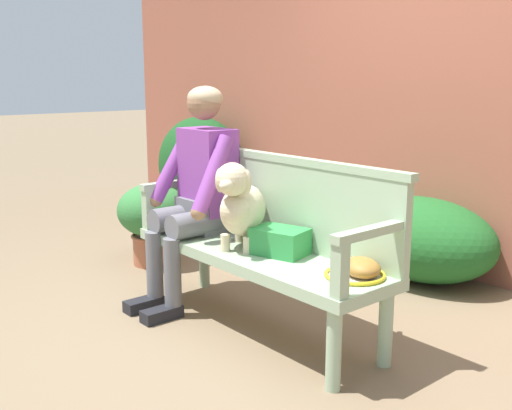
{
  "coord_description": "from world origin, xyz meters",
  "views": [
    {
      "loc": [
        2.44,
        -2.06,
        1.38
      ],
      "look_at": [
        0.0,
        0.0,
        0.7
      ],
      "focal_mm": 42.87,
      "sensor_mm": 36.0,
      "label": 1
    }
  ],
  "objects_px": {
    "garden_bench": "(256,261)",
    "potted_plant": "(153,217)",
    "dog_on_bench": "(240,205)",
    "baseball_glove": "(362,267)",
    "tennis_racket": "(356,273)",
    "sports_bag": "(280,241)",
    "person_seated": "(197,187)"
  },
  "relations": [
    {
      "from": "potted_plant",
      "to": "sports_bag",
      "type": "bearing_deg",
      "value": -5.17
    },
    {
      "from": "garden_bench",
      "to": "tennis_racket",
      "type": "bearing_deg",
      "value": 7.89
    },
    {
      "from": "dog_on_bench",
      "to": "tennis_racket",
      "type": "relative_size",
      "value": 0.87
    },
    {
      "from": "dog_on_bench",
      "to": "potted_plant",
      "type": "height_order",
      "value": "dog_on_bench"
    },
    {
      "from": "baseball_glove",
      "to": "garden_bench",
      "type": "bearing_deg",
      "value": -144.32
    },
    {
      "from": "tennis_racket",
      "to": "sports_bag",
      "type": "height_order",
      "value": "sports_bag"
    },
    {
      "from": "person_seated",
      "to": "tennis_racket",
      "type": "distance_m",
      "value": 1.2
    },
    {
      "from": "dog_on_bench",
      "to": "sports_bag",
      "type": "xyz_separation_m",
      "value": [
        0.21,
        0.1,
        -0.18
      ]
    },
    {
      "from": "garden_bench",
      "to": "tennis_racket",
      "type": "distance_m",
      "value": 0.64
    },
    {
      "from": "tennis_racket",
      "to": "sports_bag",
      "type": "distance_m",
      "value": 0.5
    },
    {
      "from": "sports_bag",
      "to": "potted_plant",
      "type": "bearing_deg",
      "value": 174.83
    },
    {
      "from": "person_seated",
      "to": "sports_bag",
      "type": "distance_m",
      "value": 0.71
    },
    {
      "from": "baseball_glove",
      "to": "tennis_racket",
      "type": "bearing_deg",
      "value": -147.28
    },
    {
      "from": "garden_bench",
      "to": "potted_plant",
      "type": "xyz_separation_m",
      "value": [
        -1.4,
        0.19,
        -0.03
      ]
    },
    {
      "from": "baseball_glove",
      "to": "potted_plant",
      "type": "xyz_separation_m",
      "value": [
        -2.07,
        0.1,
        -0.14
      ]
    },
    {
      "from": "garden_bench",
      "to": "dog_on_bench",
      "type": "bearing_deg",
      "value": -140.96
    },
    {
      "from": "garden_bench",
      "to": "dog_on_bench",
      "type": "distance_m",
      "value": 0.32
    },
    {
      "from": "person_seated",
      "to": "baseball_glove",
      "type": "relative_size",
      "value": 6.0
    },
    {
      "from": "dog_on_bench",
      "to": "baseball_glove",
      "type": "height_order",
      "value": "dog_on_bench"
    },
    {
      "from": "sports_bag",
      "to": "person_seated",
      "type": "bearing_deg",
      "value": -175.22
    },
    {
      "from": "dog_on_bench",
      "to": "potted_plant",
      "type": "distance_m",
      "value": 1.4
    },
    {
      "from": "sports_bag",
      "to": "tennis_racket",
      "type": "bearing_deg",
      "value": 4.8
    },
    {
      "from": "tennis_racket",
      "to": "baseball_glove",
      "type": "relative_size",
      "value": 2.56
    },
    {
      "from": "garden_bench",
      "to": "baseball_glove",
      "type": "distance_m",
      "value": 0.68
    },
    {
      "from": "tennis_racket",
      "to": "baseball_glove",
      "type": "bearing_deg",
      "value": 4.77
    },
    {
      "from": "dog_on_bench",
      "to": "sports_bag",
      "type": "distance_m",
      "value": 0.29
    },
    {
      "from": "dog_on_bench",
      "to": "baseball_glove",
      "type": "xyz_separation_m",
      "value": [
        0.73,
        0.14,
        -0.2
      ]
    },
    {
      "from": "baseball_glove",
      "to": "person_seated",
      "type": "bearing_deg",
      "value": -147.26
    },
    {
      "from": "dog_on_bench",
      "to": "baseball_glove",
      "type": "bearing_deg",
      "value": 11.16
    },
    {
      "from": "sports_bag",
      "to": "potted_plant",
      "type": "distance_m",
      "value": 1.56
    },
    {
      "from": "potted_plant",
      "to": "baseball_glove",
      "type": "bearing_deg",
      "value": -2.66
    },
    {
      "from": "garden_bench",
      "to": "baseball_glove",
      "type": "height_order",
      "value": "baseball_glove"
    }
  ]
}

